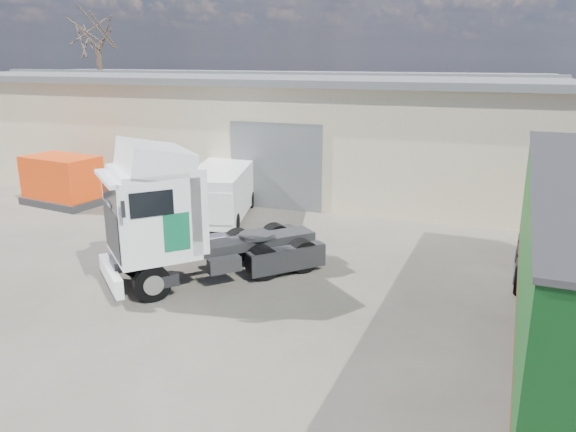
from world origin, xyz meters
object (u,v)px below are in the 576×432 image
(tractor_unit, at_px, (180,223))
(panel_van, at_px, (219,194))
(orange_skip, at_px, (63,183))
(bare_tree, at_px, (96,28))

(tractor_unit, distance_m, panel_van, 6.23)
(orange_skip, bearing_deg, panel_van, 9.69)
(bare_tree, bearing_deg, orange_skip, -60.34)
(tractor_unit, relative_size, orange_skip, 1.63)
(bare_tree, distance_m, panel_van, 20.24)
(bare_tree, bearing_deg, panel_van, -40.29)
(tractor_unit, bearing_deg, orange_skip, -169.01)
(panel_van, bearing_deg, tractor_unit, -87.38)
(panel_van, xyz_separation_m, orange_skip, (-7.48, -0.05, -0.12))
(panel_van, relative_size, orange_skip, 1.43)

